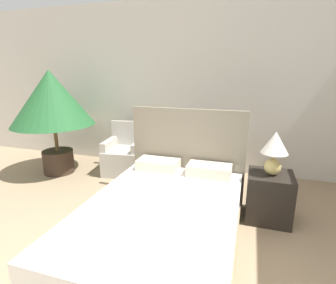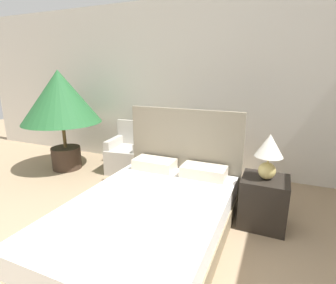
{
  "view_description": "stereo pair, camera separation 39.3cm",
  "coord_description": "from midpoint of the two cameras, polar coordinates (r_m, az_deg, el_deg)",
  "views": [
    {
      "loc": [
        1.08,
        -0.86,
        1.73
      ],
      "look_at": [
        -0.06,
        2.75,
        0.7
      ],
      "focal_mm": 28.0,
      "sensor_mm": 36.0,
      "label": 1
    },
    {
      "loc": [
        1.45,
        -0.73,
        1.73
      ],
      "look_at": [
        -0.06,
        2.75,
        0.7
      ],
      "focal_mm": 28.0,
      "sensor_mm": 36.0,
      "label": 2
    }
  ],
  "objects": [
    {
      "name": "armchair_near_window_left",
      "position": [
        4.67,
        -11.81,
        -3.31
      ],
      "size": [
        0.71,
        0.71,
        0.87
      ],
      "rotation": [
        0.0,
        0.0,
        0.13
      ],
      "color": "#B7B2A8",
      "rests_on": "ground_plane"
    },
    {
      "name": "table_lamp",
      "position": [
        3.1,
        18.89,
        -1.35
      ],
      "size": [
        0.3,
        0.3,
        0.51
      ],
      "color": "tan",
      "rests_on": "nightstand"
    },
    {
      "name": "nightstand",
      "position": [
        3.32,
        17.95,
        -11.34
      ],
      "size": [
        0.51,
        0.48,
        0.58
      ],
      "color": "black",
      "rests_on": "ground_plane"
    },
    {
      "name": "armchair_near_window_right",
      "position": [
        4.28,
        0.43,
        -4.71
      ],
      "size": [
        0.64,
        0.65,
        0.87
      ],
      "rotation": [
        0.0,
        0.0,
        -0.02
      ],
      "color": "#B7B2A8",
      "rests_on": "ground_plane"
    },
    {
      "name": "bed",
      "position": [
        2.84,
        -5.12,
        -16.1
      ],
      "size": [
        1.54,
        2.26,
        1.26
      ],
      "color": "#8C7A5B",
      "rests_on": "ground_plane"
    },
    {
      "name": "potted_palm",
      "position": [
        4.84,
        -26.18,
        7.83
      ],
      "size": [
        1.34,
        1.34,
        1.76
      ],
      "color": "#38281E",
      "rests_on": "ground_plane"
    },
    {
      "name": "wall_back",
      "position": [
        4.65,
        1.71,
        11.74
      ],
      "size": [
        10.0,
        0.06,
        2.9
      ],
      "color": "silver",
      "rests_on": "ground_plane"
    },
    {
      "name": "side_table",
      "position": [
        4.47,
        -5.85,
        -4.41
      ],
      "size": [
        0.36,
        0.36,
        0.47
      ],
      "color": "gold",
      "rests_on": "ground_plane"
    }
  ]
}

